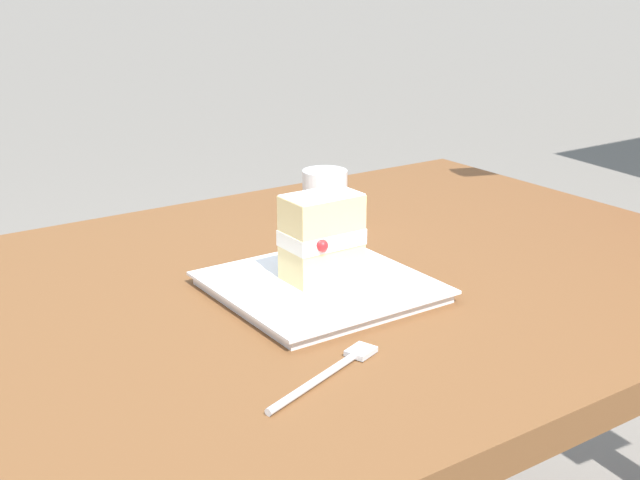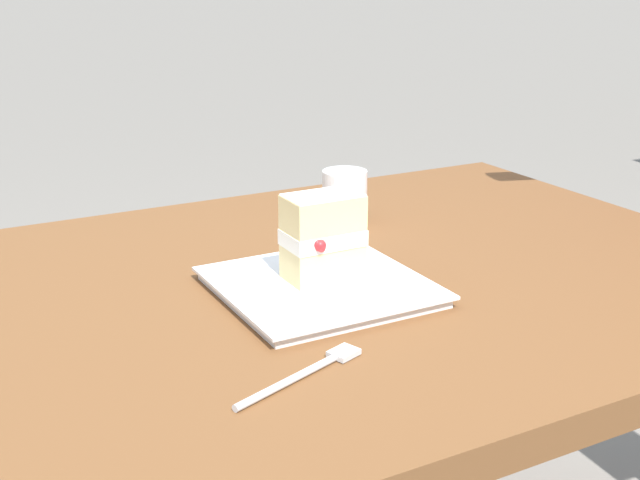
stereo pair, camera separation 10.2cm
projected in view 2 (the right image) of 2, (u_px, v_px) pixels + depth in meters
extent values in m
cylinder|color=brown|center=(466.00, 355.00, 1.77)|extent=(0.07, 0.07, 0.72)
cube|color=brown|center=(192.00, 318.00, 1.02)|extent=(1.57, 0.84, 0.04)
cube|color=white|center=(320.00, 289.00, 1.04)|extent=(0.24, 0.24, 0.01)
cube|color=white|center=(320.00, 283.00, 1.04)|extent=(0.25, 0.25, 0.00)
cube|color=#EAD18C|center=(323.00, 261.00, 1.05)|extent=(0.09, 0.06, 0.04)
cube|color=white|center=(323.00, 237.00, 1.04)|extent=(0.10, 0.06, 0.02)
sphere|color=red|center=(321.00, 248.00, 1.01)|extent=(0.01, 0.01, 0.01)
sphere|color=red|center=(318.00, 228.00, 1.06)|extent=(0.01, 0.01, 0.01)
sphere|color=red|center=(320.00, 246.00, 1.00)|extent=(0.02, 0.02, 0.02)
sphere|color=red|center=(317.00, 244.00, 1.00)|extent=(0.02, 0.02, 0.02)
cube|color=#EAD18C|center=(323.00, 213.00, 1.03)|extent=(0.09, 0.06, 0.04)
cube|color=white|center=(323.00, 195.00, 1.02)|extent=(0.09, 0.06, 0.00)
cylinder|color=silver|center=(288.00, 382.00, 0.82)|extent=(0.13, 0.05, 0.01)
cube|color=silver|center=(344.00, 353.00, 0.88)|extent=(0.04, 0.03, 0.01)
cylinder|color=white|center=(345.00, 197.00, 1.31)|extent=(0.07, 0.07, 0.08)
cylinder|color=black|center=(345.00, 175.00, 1.30)|extent=(0.06, 0.06, 0.00)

